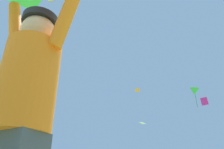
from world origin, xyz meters
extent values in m
cylinder|color=orange|center=(0.13, -0.18, 1.10)|extent=(0.42, 0.42, 0.56)
sphere|color=tan|center=(0.13, -0.18, 1.49)|extent=(0.23, 0.23, 0.23)
cylinder|color=black|center=(0.13, -0.18, 1.59)|extent=(0.30, 0.30, 0.05)
cylinder|color=orange|center=(0.38, -0.26, 1.61)|extent=(0.29, 0.17, 0.62)
cylinder|color=orange|center=(-0.12, -0.10, 1.61)|extent=(0.29, 0.17, 0.62)
cone|color=green|center=(4.35, 18.71, 8.49)|extent=(1.20, 1.25, 0.96)
cylinder|color=#237931|center=(4.35, 18.71, 7.57)|extent=(0.04, 0.04, 1.19)
pyramid|color=green|center=(-10.29, 18.55, 6.72)|extent=(0.91, 0.93, 0.36)
pyramid|color=white|center=(-1.79, 34.19, 9.89)|extent=(0.90, 0.91, 0.35)
cube|color=#DB2393|center=(7.39, 30.07, 11.39)|extent=(0.98, 1.10, 1.33)
pyramid|color=orange|center=(-0.97, 19.19, 9.32)|extent=(0.57, 0.54, 0.26)
cone|color=yellow|center=(-11.16, 19.83, 12.93)|extent=(1.04, 1.00, 0.74)
cylinder|color=#A4921C|center=(-11.16, 19.83, 12.01)|extent=(0.04, 0.04, 1.19)
cone|color=white|center=(-4.12, 5.02, 1.90)|extent=(0.28, 0.24, 0.24)
camera|label=1|loc=(0.87, -1.22, 0.57)|focal=35.06mm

